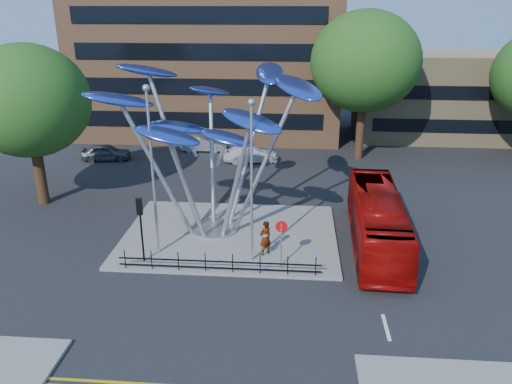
# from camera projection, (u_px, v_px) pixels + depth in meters

# --- Properties ---
(ground) EXTENTS (120.00, 120.00, 0.00)m
(ground) POSITION_uv_depth(u_px,v_px,m) (235.00, 294.00, 22.90)
(ground) COLOR black
(ground) RESTS_ON ground
(traffic_island) EXTENTS (12.00, 9.00, 0.15)m
(traffic_island) POSITION_uv_depth(u_px,v_px,m) (230.00, 235.00, 28.54)
(traffic_island) COLOR slate
(traffic_island) RESTS_ON ground
(low_building_near) EXTENTS (15.00, 8.00, 8.00)m
(low_building_near) POSITION_uv_depth(u_px,v_px,m) (435.00, 96.00, 48.22)
(low_building_near) COLOR tan
(low_building_near) RESTS_ON ground
(tree_right) EXTENTS (8.80, 8.80, 12.11)m
(tree_right) POSITION_uv_depth(u_px,v_px,m) (365.00, 62.00, 39.92)
(tree_right) COLOR black
(tree_right) RESTS_ON ground
(tree_left) EXTENTS (7.60, 7.60, 10.32)m
(tree_left) POSITION_uv_depth(u_px,v_px,m) (28.00, 101.00, 30.82)
(tree_left) COLOR black
(tree_left) RESTS_ON ground
(leaf_sculpture) EXTENTS (12.72, 9.54, 9.51)m
(leaf_sculpture) POSITION_uv_depth(u_px,v_px,m) (210.00, 115.00, 26.82)
(leaf_sculpture) COLOR #9EA0A5
(leaf_sculpture) RESTS_ON traffic_island
(street_lamp_left) EXTENTS (0.36, 0.36, 8.80)m
(street_lamp_left) POSITION_uv_depth(u_px,v_px,m) (152.00, 158.00, 24.58)
(street_lamp_left) COLOR #9EA0A5
(street_lamp_left) RESTS_ON traffic_island
(street_lamp_right) EXTENTS (0.36, 0.36, 8.30)m
(street_lamp_right) POSITION_uv_depth(u_px,v_px,m) (252.00, 168.00, 23.84)
(street_lamp_right) COLOR #9EA0A5
(street_lamp_right) RESTS_ON traffic_island
(traffic_light_island) EXTENTS (0.28, 0.18, 3.42)m
(traffic_light_island) POSITION_uv_depth(u_px,v_px,m) (140.00, 216.00, 24.67)
(traffic_light_island) COLOR black
(traffic_light_island) RESTS_ON traffic_island
(no_entry_sign_island) EXTENTS (0.60, 0.10, 2.45)m
(no_entry_sign_island) POSITION_uv_depth(u_px,v_px,m) (281.00, 236.00, 24.45)
(no_entry_sign_island) COLOR #9EA0A5
(no_entry_sign_island) RESTS_ON traffic_island
(pedestrian_railing_front) EXTENTS (10.00, 0.06, 1.00)m
(pedestrian_railing_front) POSITION_uv_depth(u_px,v_px,m) (219.00, 264.00, 24.36)
(pedestrian_railing_front) COLOR black
(pedestrian_railing_front) RESTS_ON traffic_island
(red_bus) EXTENTS (2.95, 10.78, 2.98)m
(red_bus) POSITION_uv_depth(u_px,v_px,m) (377.00, 220.00, 27.02)
(red_bus) COLOR #940906
(red_bus) RESTS_ON ground
(pedestrian) EXTENTS (0.82, 0.78, 1.90)m
(pedestrian) POSITION_uv_depth(u_px,v_px,m) (265.00, 238.00, 25.84)
(pedestrian) COLOR gray
(pedestrian) RESTS_ON traffic_island
(parked_car_left) EXTENTS (4.23, 2.24, 1.37)m
(parked_car_left) POSITION_uv_depth(u_px,v_px,m) (106.00, 152.00, 41.96)
(parked_car_left) COLOR #45494E
(parked_car_left) RESTS_ON ground
(parked_car_mid) EXTENTS (3.96, 1.50, 1.29)m
(parked_car_mid) POSITION_uv_depth(u_px,v_px,m) (203.00, 144.00, 44.50)
(parked_car_mid) COLOR #A1A4A9
(parked_car_mid) RESTS_ON ground
(parked_car_right) EXTENTS (4.86, 2.63, 1.34)m
(parked_car_right) POSITION_uv_depth(u_px,v_px,m) (251.00, 154.00, 41.62)
(parked_car_right) COLOR silver
(parked_car_right) RESTS_ON ground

